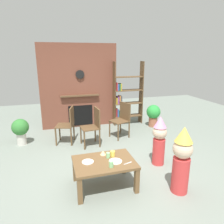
{
  "coord_description": "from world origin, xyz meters",
  "views": [
    {
      "loc": [
        -0.97,
        -3.42,
        2.09
      ],
      "look_at": [
        0.15,
        0.4,
        0.98
      ],
      "focal_mm": 33.34,
      "sensor_mm": 36.0,
      "label": 1
    }
  ],
  "objects_px": {
    "paper_cup_near_right": "(113,154)",
    "dining_chair_right": "(122,118)",
    "birthday_cake_slice": "(103,153)",
    "dining_chair_middle": "(94,124)",
    "bookshelf": "(125,96)",
    "child_with_cone_hat": "(182,158)",
    "paper_plate_front": "(88,162)",
    "coffee_table": "(104,165)",
    "paper_cup_center": "(108,155)",
    "dining_chair_left": "(68,123)",
    "paper_cup_near_left": "(111,164)",
    "child_in_pink": "(159,139)",
    "paper_plate_rear": "(115,161)",
    "potted_plant_tall": "(153,114)",
    "potted_plant_short": "(20,129)"
  },
  "relations": [
    {
      "from": "paper_plate_rear",
      "to": "potted_plant_tall",
      "type": "relative_size",
      "value": 0.32
    },
    {
      "from": "potted_plant_tall",
      "to": "bookshelf",
      "type": "bearing_deg",
      "value": 147.31
    },
    {
      "from": "coffee_table",
      "to": "dining_chair_left",
      "type": "distance_m",
      "value": 1.98
    },
    {
      "from": "coffee_table",
      "to": "paper_plate_front",
      "type": "bearing_deg",
      "value": 170.73
    },
    {
      "from": "paper_cup_near_right",
      "to": "dining_chair_middle",
      "type": "relative_size",
      "value": 0.1
    },
    {
      "from": "paper_cup_center",
      "to": "potted_plant_short",
      "type": "height_order",
      "value": "potted_plant_short"
    },
    {
      "from": "coffee_table",
      "to": "paper_cup_center",
      "type": "distance_m",
      "value": 0.17
    },
    {
      "from": "paper_cup_near_left",
      "to": "potted_plant_short",
      "type": "bearing_deg",
      "value": 123.35
    },
    {
      "from": "birthday_cake_slice",
      "to": "dining_chair_middle",
      "type": "distance_m",
      "value": 1.43
    },
    {
      "from": "paper_cup_near_right",
      "to": "dining_chair_right",
      "type": "height_order",
      "value": "dining_chair_right"
    },
    {
      "from": "child_with_cone_hat",
      "to": "potted_plant_tall",
      "type": "height_order",
      "value": "child_with_cone_hat"
    },
    {
      "from": "coffee_table",
      "to": "dining_chair_left",
      "type": "bearing_deg",
      "value": 101.46
    },
    {
      "from": "paper_plate_rear",
      "to": "child_in_pink",
      "type": "height_order",
      "value": "child_in_pink"
    },
    {
      "from": "dining_chair_left",
      "to": "paper_cup_near_left",
      "type": "bearing_deg",
      "value": 118.28
    },
    {
      "from": "coffee_table",
      "to": "child_in_pink",
      "type": "relative_size",
      "value": 0.99
    },
    {
      "from": "dining_chair_left",
      "to": "potted_plant_short",
      "type": "distance_m",
      "value": 1.13
    },
    {
      "from": "paper_plate_rear",
      "to": "dining_chair_left",
      "type": "relative_size",
      "value": 0.23
    },
    {
      "from": "paper_cup_near_right",
      "to": "paper_plate_front",
      "type": "bearing_deg",
      "value": -169.14
    },
    {
      "from": "paper_cup_near_right",
      "to": "dining_chair_left",
      "type": "relative_size",
      "value": 0.1
    },
    {
      "from": "child_in_pink",
      "to": "dining_chair_middle",
      "type": "relative_size",
      "value": 1.09
    },
    {
      "from": "paper_cup_near_left",
      "to": "dining_chair_left",
      "type": "height_order",
      "value": "dining_chair_left"
    },
    {
      "from": "birthday_cake_slice",
      "to": "dining_chair_middle",
      "type": "relative_size",
      "value": 0.11
    },
    {
      "from": "paper_cup_center",
      "to": "dining_chair_left",
      "type": "height_order",
      "value": "dining_chair_left"
    },
    {
      "from": "potted_plant_tall",
      "to": "potted_plant_short",
      "type": "bearing_deg",
      "value": -175.19
    },
    {
      "from": "coffee_table",
      "to": "paper_cup_center",
      "type": "bearing_deg",
      "value": 46.88
    },
    {
      "from": "child_with_cone_hat",
      "to": "bookshelf",
      "type": "bearing_deg",
      "value": -72.47
    },
    {
      "from": "paper_plate_rear",
      "to": "dining_chair_right",
      "type": "relative_size",
      "value": 0.23
    },
    {
      "from": "paper_plate_front",
      "to": "paper_plate_rear",
      "type": "bearing_deg",
      "value": -13.9
    },
    {
      "from": "birthday_cake_slice",
      "to": "dining_chair_middle",
      "type": "xyz_separation_m",
      "value": [
        0.13,
        1.42,
        0.02
      ]
    },
    {
      "from": "dining_chair_middle",
      "to": "dining_chair_right",
      "type": "relative_size",
      "value": 1.0
    },
    {
      "from": "coffee_table",
      "to": "dining_chair_left",
      "type": "xyz_separation_m",
      "value": [
        -0.39,
        1.94,
        0.13
      ]
    },
    {
      "from": "paper_plate_front",
      "to": "dining_chair_right",
      "type": "height_order",
      "value": "dining_chair_right"
    },
    {
      "from": "potted_plant_short",
      "to": "dining_chair_right",
      "type": "bearing_deg",
      "value": -4.48
    },
    {
      "from": "bookshelf",
      "to": "child_with_cone_hat",
      "type": "distance_m",
      "value": 3.42
    },
    {
      "from": "child_with_cone_hat",
      "to": "dining_chair_middle",
      "type": "xyz_separation_m",
      "value": [
        -0.93,
        2.11,
        -0.06
      ]
    },
    {
      "from": "paper_cup_center",
      "to": "child_with_cone_hat",
      "type": "height_order",
      "value": "child_with_cone_hat"
    },
    {
      "from": "dining_chair_right",
      "to": "potted_plant_tall",
      "type": "height_order",
      "value": "dining_chair_right"
    },
    {
      "from": "child_with_cone_hat",
      "to": "potted_plant_tall",
      "type": "bearing_deg",
      "value": -86.9
    },
    {
      "from": "paper_cup_near_right",
      "to": "paper_plate_front",
      "type": "xyz_separation_m",
      "value": [
        -0.43,
        -0.08,
        -0.04
      ]
    },
    {
      "from": "bookshelf",
      "to": "coffee_table",
      "type": "xyz_separation_m",
      "value": [
        -1.4,
        -2.94,
        -0.49
      ]
    },
    {
      "from": "dining_chair_left",
      "to": "child_in_pink",
      "type": "bearing_deg",
      "value": 152.56
    },
    {
      "from": "paper_plate_front",
      "to": "bookshelf",
      "type": "bearing_deg",
      "value": 60.22
    },
    {
      "from": "paper_cup_center",
      "to": "child_in_pink",
      "type": "distance_m",
      "value": 1.15
    },
    {
      "from": "coffee_table",
      "to": "dining_chair_right",
      "type": "relative_size",
      "value": 1.08
    },
    {
      "from": "paper_cup_near_right",
      "to": "potted_plant_short",
      "type": "height_order",
      "value": "potted_plant_short"
    },
    {
      "from": "paper_cup_near_left",
      "to": "paper_plate_front",
      "type": "relative_size",
      "value": 0.52
    },
    {
      "from": "dining_chair_left",
      "to": "potted_plant_tall",
      "type": "distance_m",
      "value": 2.58
    },
    {
      "from": "dining_chair_right",
      "to": "dining_chair_left",
      "type": "bearing_deg",
      "value": -19.28
    },
    {
      "from": "dining_chair_right",
      "to": "bookshelf",
      "type": "bearing_deg",
      "value": -133.79
    },
    {
      "from": "bookshelf",
      "to": "coffee_table",
      "type": "height_order",
      "value": "bookshelf"
    }
  ]
}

